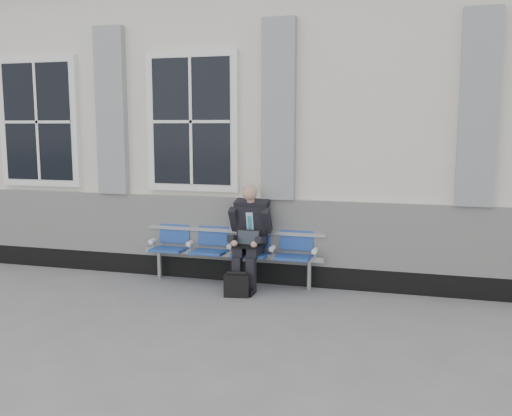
% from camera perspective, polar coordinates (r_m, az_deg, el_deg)
% --- Properties ---
extents(ground, '(70.00, 70.00, 0.00)m').
position_cam_1_polar(ground, '(7.30, -13.07, -9.48)').
color(ground, slate).
rests_on(ground, ground).
extents(station_building, '(14.40, 4.40, 4.49)m').
position_cam_1_polar(station_building, '(10.14, -4.00, 8.37)').
color(station_building, silver).
rests_on(station_building, ground).
extents(bench, '(2.60, 0.47, 0.91)m').
position_cam_1_polar(bench, '(7.96, -2.43, -3.69)').
color(bench, '#9EA0A3').
rests_on(bench, ground).
extents(businessman, '(0.56, 0.75, 1.40)m').
position_cam_1_polar(businessman, '(7.70, -0.62, -2.49)').
color(businessman, black).
rests_on(businessman, ground).
extents(briefcase, '(0.34, 0.19, 0.33)m').
position_cam_1_polar(briefcase, '(7.43, -1.94, -7.72)').
color(briefcase, black).
rests_on(briefcase, ground).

